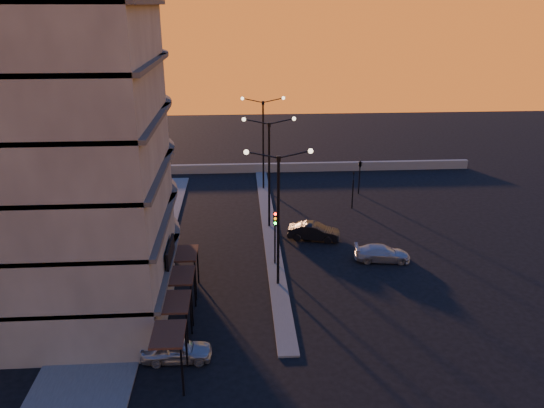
{
  "coord_description": "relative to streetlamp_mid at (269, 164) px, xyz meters",
  "views": [
    {
      "loc": [
        -2.45,
        -31.72,
        17.86
      ],
      "look_at": [
        -0.05,
        5.52,
        3.8
      ],
      "focal_mm": 35.0,
      "sensor_mm": 36.0,
      "label": 1
    }
  ],
  "objects": [
    {
      "name": "ground",
      "position": [
        0.0,
        -10.0,
        -5.59
      ],
      "size": [
        120.0,
        120.0,
        0.0
      ],
      "primitive_type": "plane",
      "color": "black",
      "rests_on": "ground"
    },
    {
      "name": "sidewalk_west",
      "position": [
        -10.5,
        -6.0,
        -5.53
      ],
      "size": [
        5.0,
        40.0,
        0.12
      ],
      "primitive_type": "cube",
      "color": "#51514F",
      "rests_on": "ground"
    },
    {
      "name": "median",
      "position": [
        0.0,
        0.0,
        -5.53
      ],
      "size": [
        1.2,
        36.0,
        0.12
      ],
      "primitive_type": "cube",
      "color": "#51514F",
      "rests_on": "ground"
    },
    {
      "name": "parapet",
      "position": [
        2.0,
        16.0,
        -5.09
      ],
      "size": [
        44.0,
        0.5,
        1.0
      ],
      "primitive_type": "cube",
      "color": "slate",
      "rests_on": "ground"
    },
    {
      "name": "building",
      "position": [
        -14.0,
        -9.97,
        6.32
      ],
      "size": [
        14.35,
        17.08,
        25.0
      ],
      "color": "#645E58",
      "rests_on": "ground"
    },
    {
      "name": "streetlamp_near",
      "position": [
        0.0,
        -10.0,
        0.0
      ],
      "size": [
        4.32,
        0.32,
        9.51
      ],
      "color": "black",
      "rests_on": "ground"
    },
    {
      "name": "streetlamp_mid",
      "position": [
        0.0,
        0.0,
        0.0
      ],
      "size": [
        4.32,
        0.32,
        9.51
      ],
      "color": "black",
      "rests_on": "ground"
    },
    {
      "name": "streetlamp_far",
      "position": [
        0.0,
        10.0,
        0.0
      ],
      "size": [
        4.32,
        0.32,
        9.51
      ],
      "color": "black",
      "rests_on": "ground"
    },
    {
      "name": "traffic_light_main",
      "position": [
        0.0,
        -7.13,
        -2.7
      ],
      "size": [
        0.28,
        0.44,
        4.25
      ],
      "color": "black",
      "rests_on": "ground"
    },
    {
      "name": "signal_east_a",
      "position": [
        8.0,
        4.0,
        -3.66
      ],
      "size": [
        0.13,
        0.16,
        3.6
      ],
      "color": "black",
      "rests_on": "ground"
    },
    {
      "name": "signal_east_b",
      "position": [
        9.5,
        8.0,
        -2.49
      ],
      "size": [
        0.42,
        1.99,
        3.6
      ],
      "color": "black",
      "rests_on": "ground"
    },
    {
      "name": "car_hatchback",
      "position": [
        -6.0,
        -17.77,
        -4.95
      ],
      "size": [
        3.76,
        1.54,
        1.28
      ],
      "primitive_type": "imported",
      "rotation": [
        0.0,
        0.0,
        1.56
      ],
      "color": "#93969A",
      "rests_on": "ground"
    },
    {
      "name": "car_sedan",
      "position": [
        3.45,
        -2.75,
        -4.91
      ],
      "size": [
        4.38,
        2.4,
        1.37
      ],
      "primitive_type": "imported",
      "rotation": [
        0.0,
        0.0,
        1.33
      ],
      "color": "black",
      "rests_on": "ground"
    },
    {
      "name": "car_wagon",
      "position": [
        8.0,
        -6.84,
        -5.0
      ],
      "size": [
        4.24,
        2.1,
        1.19
      ],
      "primitive_type": "imported",
      "rotation": [
        0.0,
        0.0,
        1.46
      ],
      "color": "#A3A6AB",
      "rests_on": "ground"
    }
  ]
}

